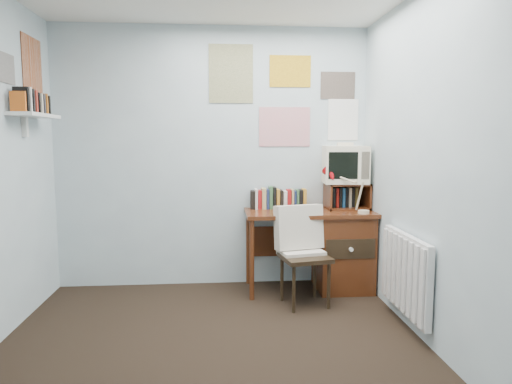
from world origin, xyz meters
The scene contains 13 objects.
ground centered at (0.00, 0.00, 0.00)m, with size 3.50×3.50×0.00m, color black.
back_wall centered at (0.00, 1.75, 1.25)m, with size 3.00×0.02×2.50m, color silver.
right_wall centered at (1.50, 0.00, 1.25)m, with size 0.02×3.50×2.50m, color silver.
desk centered at (1.17, 1.48, 0.41)m, with size 1.20×0.55×0.76m.
desk_chair centered at (0.79, 1.08, 0.42)m, with size 0.43×0.41×0.83m, color black.
desk_lamp centered at (1.36, 1.30, 0.95)m, with size 0.26×0.22×0.37m, color #B10B12.
tv_riser centered at (1.29, 1.59, 0.89)m, with size 0.40×0.30×0.25m, color #5C2B15.
crt_tv centered at (1.27, 1.61, 1.20)m, with size 0.41×0.38×0.39m, color beige.
book_row centered at (0.66, 1.66, 0.87)m, with size 0.60×0.14×0.22m, color #5C2B15.
radiator centered at (1.46, 0.55, 0.42)m, with size 0.09×0.80×0.60m, color white.
wall_shelf centered at (-1.40, 1.10, 1.62)m, with size 0.20×0.62×0.24m, color white.
posters_back centered at (0.70, 1.74, 1.85)m, with size 1.20×0.01×0.90m, color white.
posters_left centered at (-1.49, 1.10, 2.00)m, with size 0.01×0.70×0.60m, color white.
Camera 1 is at (0.05, -2.70, 1.44)m, focal length 32.00 mm.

